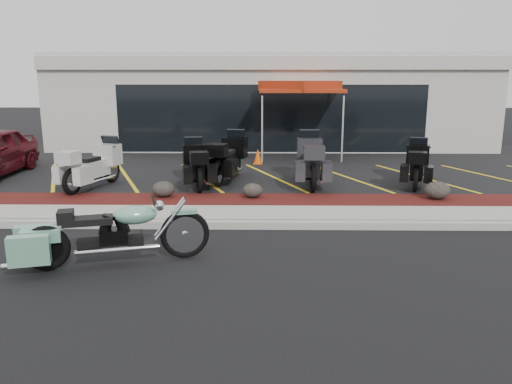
{
  "coord_description": "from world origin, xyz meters",
  "views": [
    {
      "loc": [
        -0.31,
        -9.0,
        3.02
      ],
      "look_at": [
        -0.46,
        1.2,
        0.7
      ],
      "focal_mm": 35.0,
      "sensor_mm": 36.0,
      "label": 1
    }
  ],
  "objects_px": {
    "traffic_cone": "(258,156)",
    "popup_canopy": "(300,88)",
    "touring_white": "(111,159)",
    "hero_cruiser": "(185,227)"
  },
  "relations": [
    {
      "from": "hero_cruiser",
      "to": "touring_white",
      "type": "xyz_separation_m",
      "value": [
        -2.94,
        5.67,
        0.26
      ]
    },
    {
      "from": "hero_cruiser",
      "to": "popup_canopy",
      "type": "height_order",
      "value": "popup_canopy"
    },
    {
      "from": "popup_canopy",
      "to": "hero_cruiser",
      "type": "bearing_deg",
      "value": -85.52
    },
    {
      "from": "hero_cruiser",
      "to": "touring_white",
      "type": "relative_size",
      "value": 1.38
    },
    {
      "from": "hero_cruiser",
      "to": "popup_canopy",
      "type": "relative_size",
      "value": 0.83
    },
    {
      "from": "popup_canopy",
      "to": "traffic_cone",
      "type": "bearing_deg",
      "value": -112.01
    },
    {
      "from": "touring_white",
      "to": "popup_canopy",
      "type": "distance_m",
      "value": 7.79
    },
    {
      "from": "traffic_cone",
      "to": "popup_canopy",
      "type": "distance_m",
      "value": 3.29
    },
    {
      "from": "touring_white",
      "to": "traffic_cone",
      "type": "relative_size",
      "value": 4.47
    },
    {
      "from": "touring_white",
      "to": "popup_canopy",
      "type": "xyz_separation_m",
      "value": [
        5.63,
        5.04,
        1.87
      ]
    }
  ]
}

